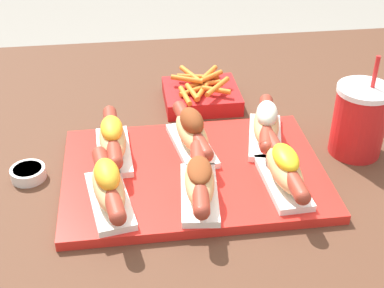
{
  "coord_description": "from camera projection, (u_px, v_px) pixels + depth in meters",
  "views": [
    {
      "loc": [
        -0.14,
        -0.84,
        1.31
      ],
      "look_at": [
        -0.03,
        -0.06,
        0.79
      ],
      "focal_mm": 50.0,
      "sensor_mm": 36.0,
      "label": 1
    }
  ],
  "objects": [
    {
      "name": "hot_dog_1",
      "position": [
        199.0,
        181.0,
        0.87
      ],
      "size": [
        0.08,
        0.2,
        0.07
      ],
      "color": "white",
      "rests_on": "serving_tray"
    },
    {
      "name": "patio_table",
      "position": [
        202.0,
        284.0,
        1.23
      ],
      "size": [
        1.42,
        1.15,
        0.74
      ],
      "color": "#4C2D1E",
      "rests_on": "ground_plane"
    },
    {
      "name": "hot_dog_2",
      "position": [
        284.0,
        168.0,
        0.89
      ],
      "size": [
        0.07,
        0.2,
        0.07
      ],
      "color": "white",
      "rests_on": "serving_tray"
    },
    {
      "name": "drink_cup",
      "position": [
        359.0,
        120.0,
        0.99
      ],
      "size": [
        0.1,
        0.1,
        0.2
      ],
      "color": "red",
      "rests_on": "patio_table"
    },
    {
      "name": "hot_dog_0",
      "position": [
        108.0,
        186.0,
        0.85
      ],
      "size": [
        0.09,
        0.2,
        0.08
      ],
      "color": "white",
      "rests_on": "serving_tray"
    },
    {
      "name": "hot_dog_3",
      "position": [
        113.0,
        139.0,
        0.97
      ],
      "size": [
        0.07,
        0.2,
        0.07
      ],
      "color": "white",
      "rests_on": "serving_tray"
    },
    {
      "name": "sauce_bowl",
      "position": [
        28.0,
        173.0,
        0.95
      ],
      "size": [
        0.06,
        0.06,
        0.02
      ],
      "color": "silver",
      "rests_on": "patio_table"
    },
    {
      "name": "hot_dog_5",
      "position": [
        266.0,
        125.0,
        1.01
      ],
      "size": [
        0.1,
        0.19,
        0.08
      ],
      "color": "white",
      "rests_on": "serving_tray"
    },
    {
      "name": "serving_tray",
      "position": [
        193.0,
        173.0,
        0.96
      ],
      "size": [
        0.46,
        0.32,
        0.02
      ],
      "color": "red",
      "rests_on": "patio_table"
    },
    {
      "name": "fries_basket",
      "position": [
        201.0,
        95.0,
        1.18
      ],
      "size": [
        0.16,
        0.16,
        0.06
      ],
      "color": "#B21919",
      "rests_on": "patio_table"
    },
    {
      "name": "hot_dog_4",
      "position": [
        192.0,
        132.0,
        0.99
      ],
      "size": [
        0.08,
        0.2,
        0.08
      ],
      "color": "white",
      "rests_on": "serving_tray"
    }
  ]
}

